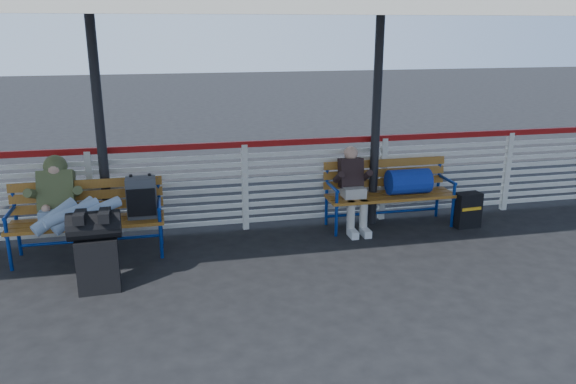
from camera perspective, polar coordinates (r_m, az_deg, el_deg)
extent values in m
plane|color=black|center=(6.14, -1.66, -9.71)|extent=(60.00, 60.00, 0.00)
cube|color=silver|center=(7.68, -4.39, 0.47)|extent=(12.00, 0.04, 1.04)
cube|color=#970E0D|center=(7.54, -4.49, 4.86)|extent=(12.00, 0.06, 0.08)
cylinder|color=black|center=(7.31, -18.55, 6.09)|extent=(0.12, 0.12, 3.00)
cylinder|color=black|center=(7.80, 8.94, 7.34)|extent=(0.12, 0.12, 3.00)
cube|color=black|center=(6.30, -18.73, -7.02)|extent=(0.44, 0.28, 0.59)
cylinder|color=black|center=(6.14, -19.11, -3.21)|extent=(0.55, 0.33, 0.30)
cube|color=#9A641D|center=(7.15, -19.71, -2.96)|extent=(1.80, 0.50, 0.04)
cube|color=#9A641D|center=(7.32, -19.68, -0.30)|extent=(1.80, 0.10, 0.40)
cylinder|color=#0D3394|center=(7.21, -26.45, -5.51)|extent=(0.04, 0.04, 0.45)
cylinder|color=#0D3394|center=(6.97, -12.77, -4.84)|extent=(0.04, 0.04, 0.45)
cylinder|color=#0D3394|center=(7.56, -25.87, -2.63)|extent=(0.04, 0.04, 0.90)
cylinder|color=#0D3394|center=(7.34, -12.89, -1.90)|extent=(0.04, 0.04, 0.90)
cube|color=#43454A|center=(7.03, -14.65, -0.54)|extent=(0.35, 0.22, 0.50)
cube|color=#9A641D|center=(7.92, 10.41, -0.40)|extent=(1.80, 0.50, 0.04)
cube|color=#9A641D|center=(8.08, 9.80, 1.96)|extent=(1.80, 0.10, 0.40)
cylinder|color=#0D3394|center=(7.53, 4.92, -2.88)|extent=(0.04, 0.04, 0.45)
cylinder|color=#0D3394|center=(8.18, 16.37, -1.92)|extent=(0.04, 0.04, 0.45)
cylinder|color=#0D3394|center=(7.88, 3.95, -0.24)|extent=(0.04, 0.04, 0.90)
cylinder|color=#0D3394|center=(8.51, 15.00, 0.48)|extent=(0.04, 0.04, 0.90)
cylinder|color=navy|center=(7.97, 12.14, 1.05)|extent=(0.59, 0.35, 0.35)
cube|color=#95A8C8|center=(7.23, -22.48, -2.31)|extent=(0.36, 0.26, 0.18)
cube|color=#494D28|center=(7.34, -22.45, 0.11)|extent=(0.42, 0.38, 0.53)
sphere|color=#494D28|center=(7.37, -22.57, 2.41)|extent=(0.28, 0.28, 0.28)
sphere|color=tan|center=(7.33, -22.61, 2.26)|extent=(0.21, 0.21, 0.21)
cube|color=black|center=(6.06, -20.39, -2.39)|extent=(0.11, 0.27, 0.10)
cube|color=black|center=(6.03, -18.14, -2.27)|extent=(0.11, 0.27, 0.10)
cube|color=#B1ABA1|center=(7.71, 6.67, -0.09)|extent=(0.30, 0.24, 0.16)
cube|color=black|center=(7.77, 6.39, 1.97)|extent=(0.32, 0.23, 0.42)
sphere|color=tan|center=(7.72, 6.41, 3.94)|extent=(0.19, 0.19, 0.19)
cylinder|color=#B1ABA1|center=(7.60, 6.39, -2.60)|extent=(0.11, 0.11, 0.46)
cylinder|color=#B1ABA1|center=(7.66, 7.67, -2.50)|extent=(0.11, 0.11, 0.46)
cube|color=silver|center=(7.58, 6.59, -4.20)|extent=(0.10, 0.24, 0.10)
cube|color=silver|center=(7.64, 7.87, -4.09)|extent=(0.10, 0.24, 0.10)
cube|color=black|center=(8.23, 17.75, -1.76)|extent=(0.37, 0.23, 0.49)
cube|color=orange|center=(8.13, 18.16, -1.66)|extent=(0.30, 0.05, 0.04)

